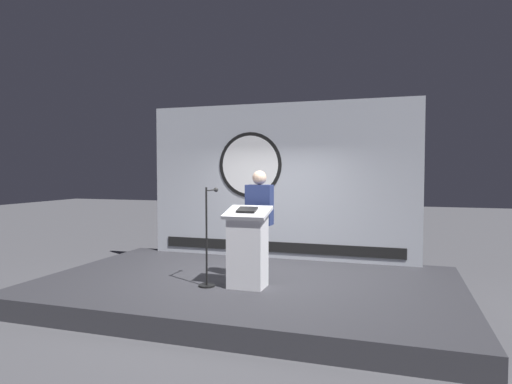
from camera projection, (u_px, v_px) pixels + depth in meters
name	position (u px, v px, depth m)	size (l,w,h in m)	color
ground_plane	(248.00, 299.00, 6.94)	(40.00, 40.00, 0.00)	#4C4C51
stage_platform	(248.00, 289.00, 6.93)	(6.40, 4.00, 0.30)	#333338
banner_display	(278.00, 181.00, 8.61)	(5.29, 0.12, 3.00)	#B2B7C1
podium	(248.00, 248.00, 6.46)	(0.64, 0.50, 1.18)	silver
speaker_person	(259.00, 224.00, 6.90)	(0.40, 0.26, 1.70)	black
microphone_stand	(208.00, 251.00, 6.55)	(0.24, 0.52, 1.46)	black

